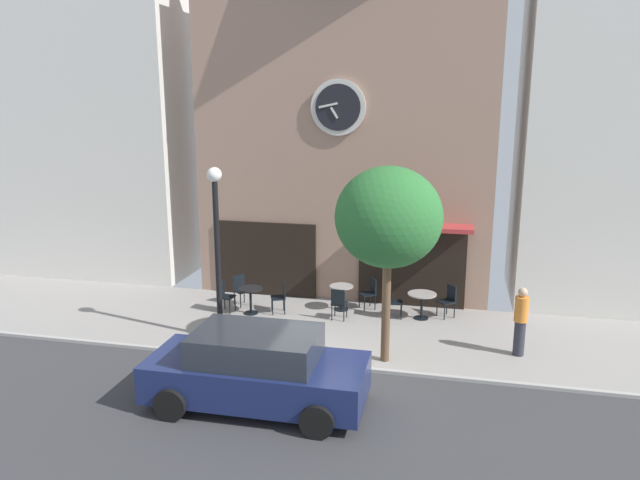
% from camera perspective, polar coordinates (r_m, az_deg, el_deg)
% --- Properties ---
extents(ground_plane, '(27.71, 10.39, 0.13)m').
position_cam_1_polar(ground_plane, '(13.49, 0.60, -12.97)').
color(ground_plane, gray).
extents(clock_building, '(8.85, 3.53, 12.02)m').
position_cam_1_polar(clock_building, '(18.45, 2.51, 14.08)').
color(clock_building, '#9E7A66').
rests_on(clock_building, ground_plane).
extents(neighbor_building_left, '(6.59, 4.38, 13.43)m').
position_cam_1_polar(neighbor_building_left, '(22.73, -20.05, 14.42)').
color(neighbor_building_left, silver).
rests_on(neighbor_building_left, ground_plane).
extents(neighbor_building_right, '(5.41, 3.63, 14.02)m').
position_cam_1_polar(neighbor_building_right, '(19.40, 27.26, 15.00)').
color(neighbor_building_right, silver).
rests_on(neighbor_building_right, ground_plane).
extents(street_lamp, '(0.36, 0.36, 4.37)m').
position_cam_1_polar(street_lamp, '(14.96, -9.74, -1.34)').
color(street_lamp, black).
rests_on(street_lamp, ground_plane).
extents(street_tree, '(2.39, 2.16, 4.54)m').
position_cam_1_polar(street_tree, '(13.29, 6.54, 2.09)').
color(street_tree, brown).
rests_on(street_tree, ground_plane).
extents(cafe_table_center, '(0.70, 0.70, 0.76)m').
position_cam_1_polar(cafe_table_center, '(17.09, -6.64, -5.29)').
color(cafe_table_center, black).
rests_on(cafe_table_center, ground_plane).
extents(cafe_table_leftmost, '(0.68, 0.68, 0.73)m').
position_cam_1_polar(cafe_table_leftmost, '(17.29, 2.06, -5.08)').
color(cafe_table_leftmost, black).
rests_on(cafe_table_leftmost, ground_plane).
extents(cafe_table_near_curb, '(0.79, 0.79, 0.73)m').
position_cam_1_polar(cafe_table_near_curb, '(16.83, 9.68, -5.64)').
color(cafe_table_near_curb, black).
rests_on(cafe_table_near_curb, ground_plane).
extents(cafe_chair_facing_wall, '(0.56, 0.56, 0.90)m').
position_cam_1_polar(cafe_chair_facing_wall, '(17.12, 12.15, -5.48)').
color(cafe_chair_facing_wall, black).
rests_on(cafe_chair_facing_wall, ground_plane).
extents(cafe_chair_under_awning, '(0.42, 0.42, 0.90)m').
position_cam_1_polar(cafe_chair_under_awning, '(16.51, 1.79, -5.89)').
color(cafe_chair_under_awning, black).
rests_on(cafe_chair_under_awning, ground_plane).
extents(cafe_chair_corner, '(0.55, 0.55, 0.90)m').
position_cam_1_polar(cafe_chair_corner, '(17.44, 4.79, -4.87)').
color(cafe_chair_corner, black).
rests_on(cafe_chair_corner, ground_plane).
extents(cafe_chair_near_tree, '(0.44, 0.44, 0.90)m').
position_cam_1_polar(cafe_chair_near_tree, '(17.35, -9.12, -5.09)').
color(cafe_chair_near_tree, black).
rests_on(cafe_chair_near_tree, ground_plane).
extents(cafe_chair_left_end, '(0.56, 0.56, 0.90)m').
position_cam_1_polar(cafe_chair_left_end, '(17.85, -7.58, -4.51)').
color(cafe_chair_left_end, black).
rests_on(cafe_chair_left_end, ground_plane).
extents(cafe_chair_mid_row, '(0.45, 0.45, 0.90)m').
position_cam_1_polar(cafe_chair_mid_row, '(16.80, 6.90, -5.64)').
color(cafe_chair_mid_row, black).
rests_on(cafe_chair_mid_row, ground_plane).
extents(cafe_chair_facing_street, '(0.52, 0.52, 0.90)m').
position_cam_1_polar(cafe_chair_facing_street, '(17.08, -3.74, -5.25)').
color(cafe_chair_facing_street, black).
rests_on(cafe_chair_facing_street, ground_plane).
extents(pedestrian_orange, '(0.41, 0.41, 1.67)m').
position_cam_1_polar(pedestrian_orange, '(14.96, 18.57, -7.30)').
color(pedestrian_orange, '#2D2D38').
rests_on(pedestrian_orange, ground_plane).
extents(parked_car_navy, '(4.31, 2.05, 1.55)m').
position_cam_1_polar(parked_car_navy, '(12.09, -6.04, -12.16)').
color(parked_car_navy, navy).
rests_on(parked_car_navy, ground_plane).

